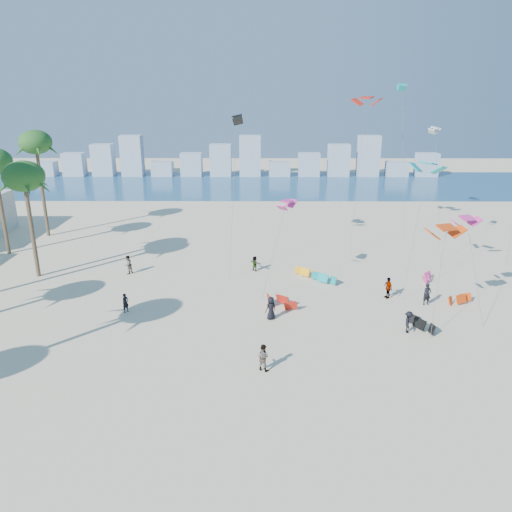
{
  "coord_description": "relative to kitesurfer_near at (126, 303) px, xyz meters",
  "views": [
    {
      "loc": [
        3.21,
        -21.73,
        17.38
      ],
      "look_at": [
        3.0,
        16.0,
        4.5
      ],
      "focal_mm": 34.3,
      "sensor_mm": 36.0,
      "label": 1
    }
  ],
  "objects": [
    {
      "name": "kitesurfer_near",
      "position": [
        0.0,
        0.0,
        0.0
      ],
      "size": [
        0.67,
        0.7,
        1.62
      ],
      "primitive_type": "imported",
      "rotation": [
        0.0,
        0.0,
        0.89
      ],
      "color": "black",
      "rests_on": "ground"
    },
    {
      "name": "kitesurfer_mid",
      "position": [
        11.19,
        -8.69,
        0.11
      ],
      "size": [
        1.12,
        1.04,
        1.83
      ],
      "primitive_type": "imported",
      "rotation": [
        0.0,
        0.0,
        2.63
      ],
      "color": "gray",
      "rests_on": "ground"
    },
    {
      "name": "ground",
      "position": [
        7.7,
        -14.84,
        -0.81
      ],
      "size": [
        220.0,
        220.0,
        0.0
      ],
      "primitive_type": "plane",
      "color": "beige",
      "rests_on": "ground"
    },
    {
      "name": "ocean",
      "position": [
        7.7,
        57.16,
        -0.8
      ],
      "size": [
        220.0,
        220.0,
        0.0
      ],
      "primitive_type": "plane",
      "color": "navy",
      "rests_on": "ground"
    },
    {
      "name": "distant_skyline",
      "position": [
        6.51,
        67.16,
        2.28
      ],
      "size": [
        85.0,
        3.0,
        8.4
      ],
      "color": "#9EADBF",
      "rests_on": "ground"
    },
    {
      "name": "flying_kites",
      "position": [
        23.14,
        9.81,
        11.45
      ],
      "size": [
        31.54,
        37.92,
        18.54
      ],
      "color": "#E23290",
      "rests_on": "ground"
    },
    {
      "name": "grounded_kites",
      "position": [
        19.6,
        3.03,
        -0.39
      ],
      "size": [
        18.19,
        13.77,
        0.93
      ],
      "color": "#B51E12",
      "rests_on": "ground"
    },
    {
      "name": "kitesurfers_far",
      "position": [
        13.92,
        3.13,
        0.09
      ],
      "size": [
        28.13,
        14.48,
        1.92
      ],
      "color": "black",
      "rests_on": "ground"
    }
  ]
}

